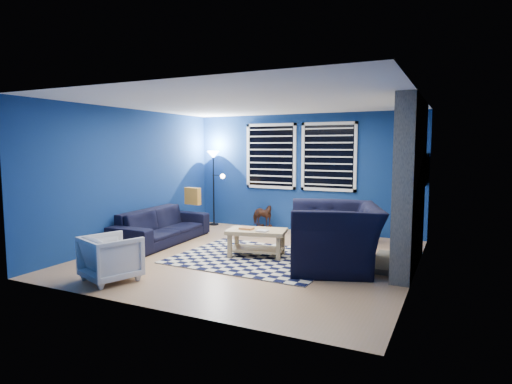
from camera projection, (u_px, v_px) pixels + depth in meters
floor at (252, 257)px, 7.01m from camera, size 5.00×5.00×0.00m
ceiling at (252, 102)px, 6.75m from camera, size 5.00×5.00×0.00m
wall_back at (304, 173)px, 9.12m from camera, size 5.00×0.00×5.00m
wall_left at (132, 177)px, 7.96m from camera, size 0.00×5.00×5.00m
wall_right at (417, 188)px, 5.80m from camera, size 0.00×5.00×5.00m
fireplace at (410, 188)px, 6.32m from camera, size 0.65×2.00×2.50m
window_left at (271, 156)px, 9.37m from camera, size 1.17×0.06×1.42m
window_right at (329, 157)px, 8.81m from camera, size 1.17×0.06×1.42m
tv at (425, 170)px, 7.60m from camera, size 0.07×1.00×0.58m
rug at (256, 258)px, 6.94m from camera, size 2.57×2.09×0.02m
sofa at (162, 226)px, 8.08m from camera, size 2.21×0.96×0.63m
armchair_big at (335, 236)px, 6.36m from camera, size 1.81×1.70×0.95m
armchair_bent at (111, 258)px, 5.76m from camera, size 0.86×0.87×0.62m
rocking_horse at (262, 215)px, 9.36m from camera, size 0.39×0.63×0.49m
coffee_table at (257, 237)px, 7.02m from camera, size 1.05×0.74×0.47m
cabinet at (356, 229)px, 8.15m from camera, size 0.66×0.54×0.56m
floor_lamp at (214, 165)px, 9.77m from camera, size 0.46×0.29×1.71m
throw_pillow at (193, 196)px, 8.69m from camera, size 0.37×0.16×0.34m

